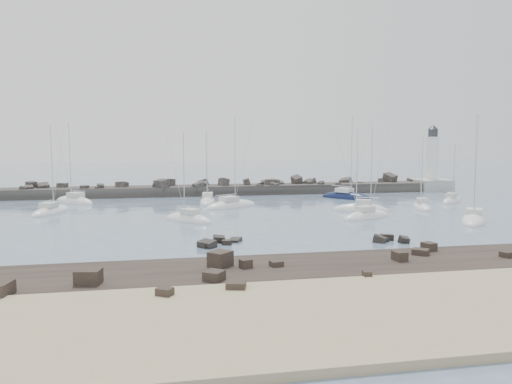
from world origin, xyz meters
TOP-DOWN VIEW (x-y plane):
  - ground at (0.00, 0.00)m, footprint 400.00×400.00m
  - sand_strip at (0.00, -32.00)m, footprint 140.00×14.00m
  - rock_shelf at (0.16, -21.97)m, footprint 140.00×12.00m
  - rock_cluster_near at (-4.36, -9.39)m, footprint 5.11×4.32m
  - rock_cluster_far at (13.36, -11.05)m, footprint 3.82×2.99m
  - breakwater at (-7.48, 38.02)m, footprint 115.00×7.16m
  - lighthouse at (47.00, 38.00)m, footprint 7.00×7.00m
  - sailboat_0 at (-24.47, 29.47)m, footprint 8.62×8.71m
  - sailboat_1 at (-25.74, 17.19)m, footprint 5.66×9.20m
  - sailboat_2 at (1.08, 18.72)m, footprint 9.98×7.66m
  - sailboat_3 at (-6.44, 6.24)m, footprint 7.22×7.43m
  - sailboat_4 at (-2.14, 24.81)m, footprint 3.87×8.52m
  - sailboat_5 at (17.81, 4.23)m, footprint 8.75×5.95m
  - sailboat_6 at (23.54, 26.68)m, footprint 8.87×10.05m
  - sailboat_7 at (19.67, 10.83)m, footprint 8.63×5.71m
  - sailboat_8 at (30.19, 11.77)m, footprint 4.52×7.98m
  - sailboat_9 at (30.27, -1.37)m, footprint 8.15×9.35m
  - sailboat_10 at (39.16, 17.78)m, footprint 6.65×5.96m

SIDE VIEW (x-z plane):
  - ground at x=0.00m, z-range 0.00..0.00m
  - sand_strip at x=0.00m, z-range -0.50..0.50m
  - rock_shelf at x=0.16m, z-range -0.97..1.02m
  - rock_cluster_far at x=13.36m, z-range -0.56..0.81m
  - rock_cluster_near at x=-4.36m, z-range -0.58..0.85m
  - sailboat_1 at x=-25.74m, z-range -6.80..7.08m
  - sailboat_9 at x=30.27m, z-range -7.34..7.61m
  - sailboat_5 at x=17.81m, z-range -6.56..6.85m
  - sailboat_2 at x=1.08m, z-range -7.58..7.87m
  - sailboat_3 at x=-6.44m, z-range -6.18..6.47m
  - sailboat_0 at x=-24.47m, z-range -7.25..7.55m
  - sailboat_8 at x=30.19m, z-range -5.97..6.27m
  - sailboat_6 at x=23.54m, z-range -7.95..8.25m
  - sailboat_4 at x=-2.14m, z-range -6.43..6.73m
  - sailboat_7 at x=19.67m, z-range -6.48..6.79m
  - sailboat_10 at x=39.16m, z-range -5.41..5.71m
  - breakwater at x=-7.48m, z-range -2.30..2.95m
  - lighthouse at x=47.00m, z-range -4.21..10.39m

